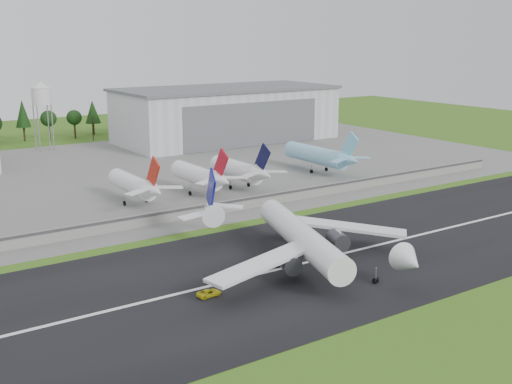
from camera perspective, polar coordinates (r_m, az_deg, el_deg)
ground at (r=133.82m, az=6.90°, el=-7.56°), size 600.00×600.00×0.00m
runway at (r=141.00m, az=4.24°, el=-6.35°), size 320.00×60.00×0.10m
runway_centerline at (r=140.97m, az=4.24°, el=-6.33°), size 220.00×1.00×0.02m
apron at (r=234.14m, az=-12.60°, el=1.46°), size 320.00×150.00×0.10m
blast_fence at (r=176.29m, az=-4.80°, el=-1.65°), size 240.00×0.61×3.50m
hangar_east at (r=304.91m, az=-2.63°, el=6.95°), size 102.00×47.00×25.20m
water_tower at (r=290.32m, az=-18.57°, el=8.29°), size 8.40×8.40×29.40m
utility_poles at (r=308.93m, az=-18.10°, el=4.01°), size 230.00×3.00×12.00m
treeline at (r=323.23m, az=-18.84°, el=4.35°), size 320.00×16.00×22.00m
main_airliner at (r=138.80m, az=4.21°, el=-4.56°), size 54.45×57.83×18.17m
ground_vehicle at (r=123.66m, az=-4.20°, el=-8.93°), size 5.01×2.56×1.36m
parked_jet_red_a at (r=189.97m, az=-10.55°, el=0.60°), size 7.36×31.29×16.52m
parked_jet_red_b at (r=199.27m, az=-4.84°, el=1.43°), size 7.36×31.29×16.67m
parked_jet_navy at (r=206.67m, az=-1.27°, el=1.94°), size 7.36×31.29×16.76m
parked_jet_skyblue at (r=232.43m, az=5.87°, el=3.23°), size 7.36×37.29×16.96m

